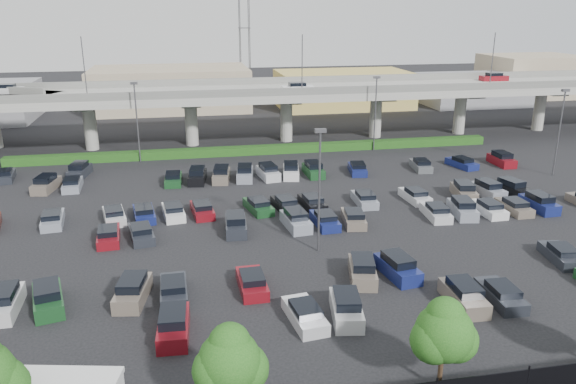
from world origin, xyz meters
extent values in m
plane|color=black|center=(0.00, 0.00, 0.00)|extent=(280.00, 280.00, 0.00)
cube|color=gray|center=(0.00, 32.00, 7.25)|extent=(150.00, 13.00, 1.10)
cube|color=#63645F|center=(0.00, 25.75, 8.30)|extent=(150.00, 0.50, 1.00)
cube|color=#63645F|center=(0.00, 38.25, 8.30)|extent=(150.00, 0.50, 1.00)
cylinder|color=gray|center=(-23.00, 32.00, 3.35)|extent=(1.80, 1.80, 6.70)
cube|color=#63645F|center=(-23.00, 32.00, 6.50)|extent=(2.60, 9.75, 0.50)
cylinder|color=gray|center=(-9.00, 32.00, 3.35)|extent=(1.80, 1.80, 6.70)
cube|color=#63645F|center=(-9.00, 32.00, 6.50)|extent=(2.60, 9.75, 0.50)
cylinder|color=gray|center=(5.00, 32.00, 3.35)|extent=(1.80, 1.80, 6.70)
cube|color=#63645F|center=(5.00, 32.00, 6.50)|extent=(2.60, 9.75, 0.50)
cylinder|color=gray|center=(19.00, 32.00, 3.35)|extent=(1.80, 1.80, 6.70)
cube|color=#63645F|center=(19.00, 32.00, 6.50)|extent=(2.60, 9.75, 0.50)
cylinder|color=gray|center=(33.00, 32.00, 3.35)|extent=(1.80, 1.80, 6.70)
cube|color=#63645F|center=(33.00, 32.00, 6.50)|extent=(2.60, 9.75, 0.50)
cylinder|color=gray|center=(47.00, 32.00, 3.35)|extent=(1.80, 1.80, 6.70)
cube|color=#63645F|center=(47.00, 32.00, 6.50)|extent=(2.60, 9.75, 0.50)
cube|color=silver|center=(-34.00, 35.00, 8.21)|extent=(4.40, 1.82, 0.82)
cube|color=black|center=(-34.00, 35.00, 8.84)|extent=(2.30, 1.60, 0.50)
cube|color=white|center=(6.00, 29.00, 8.21)|extent=(4.40, 1.82, 0.82)
cube|color=black|center=(6.00, 29.00, 8.84)|extent=(2.30, 1.60, 0.50)
cube|color=maroon|center=(40.00, 35.00, 8.21)|extent=(4.40, 1.82, 0.82)
cube|color=black|center=(40.00, 35.00, 8.84)|extent=(2.30, 1.60, 0.50)
cylinder|color=#4D4D52|center=(-22.00, 25.90, 11.80)|extent=(0.14, 0.14, 8.00)
cylinder|color=#4D4D52|center=(6.00, 25.90, 11.80)|extent=(0.14, 0.14, 8.00)
cylinder|color=#4D4D52|center=(34.00, 25.90, 11.80)|extent=(0.14, 0.14, 8.00)
cube|color=#164113|center=(0.00, 25.00, 0.55)|extent=(66.00, 1.60, 1.10)
cylinder|color=black|center=(6.00, -28.00, 1.00)|extent=(0.10, 0.10, 2.00)
sphere|color=#194A13|center=(-9.00, -26.67, 3.37)|extent=(3.04, 3.04, 3.04)
sphere|color=#194A13|center=(-8.29, -26.57, 2.82)|extent=(2.39, 2.39, 2.39)
sphere|color=#194A13|center=(-9.60, -26.75, 3.04)|extent=(2.39, 2.39, 2.39)
sphere|color=#194A13|center=(-8.96, -26.55, 4.24)|extent=(2.06, 2.06, 2.06)
cylinder|color=#332316|center=(2.00, -26.39, 0.99)|extent=(0.26, 0.26, 1.97)
sphere|color=#194A13|center=(2.00, -26.39, 3.39)|extent=(3.07, 3.07, 3.07)
sphere|color=#194A13|center=(2.71, -26.29, 2.85)|extent=(2.41, 2.41, 2.41)
sphere|color=#194A13|center=(1.40, -26.47, 3.07)|extent=(2.41, 2.41, 2.41)
sphere|color=#194A13|center=(2.04, -26.27, 4.27)|extent=(2.08, 2.08, 2.08)
cube|color=maroon|center=(-11.75, -18.50, 0.53)|extent=(2.05, 4.49, 1.05)
cube|color=black|center=(-11.75, -18.50, 1.34)|extent=(1.74, 2.68, 0.65)
cube|color=silver|center=(-3.50, -18.50, 0.41)|extent=(2.35, 4.59, 0.82)
cube|color=black|center=(-3.50, -18.70, 1.04)|extent=(1.87, 2.48, 0.50)
cube|color=silver|center=(-0.75, -18.50, 0.53)|extent=(2.53, 4.64, 1.05)
cube|color=black|center=(-0.75, -18.50, 1.34)|extent=(2.01, 2.83, 0.65)
cube|color=#73675A|center=(7.50, -18.50, 0.53)|extent=(1.96, 4.46, 1.05)
cube|color=black|center=(7.50, -18.50, 1.34)|extent=(1.68, 2.65, 0.65)
cube|color=#252830|center=(10.25, -18.50, 0.41)|extent=(1.97, 4.46, 0.82)
cube|color=black|center=(10.25, -18.70, 1.04)|extent=(1.68, 2.35, 0.50)
cube|color=silver|center=(-22.75, -13.50, 0.53)|extent=(1.93, 4.45, 1.05)
cube|color=black|center=(-22.75, -13.50, 1.34)|extent=(1.67, 2.64, 0.65)
cube|color=#1A4922|center=(-20.00, -13.50, 0.53)|extent=(2.80, 4.70, 1.05)
cube|color=black|center=(-20.00, -13.50, 1.34)|extent=(2.17, 2.90, 0.65)
cube|color=#73675A|center=(-14.50, -13.50, 0.53)|extent=(2.54, 4.65, 1.05)
cube|color=black|center=(-14.50, -13.50, 1.34)|extent=(2.02, 2.83, 0.65)
cube|color=#252830|center=(-11.75, -13.50, 0.41)|extent=(1.90, 4.43, 0.82)
cube|color=black|center=(-11.75, -13.70, 1.04)|extent=(1.64, 2.33, 0.50)
cube|color=maroon|center=(-6.25, -13.50, 0.41)|extent=(1.91, 4.44, 0.82)
cube|color=black|center=(-6.25, -13.70, 1.04)|extent=(1.65, 2.33, 0.50)
cube|color=#73675A|center=(2.00, -13.50, 0.53)|extent=(2.76, 4.70, 1.05)
cube|color=black|center=(2.00, -13.50, 1.34)|extent=(2.14, 2.89, 0.65)
cube|color=navy|center=(4.75, -13.50, 0.53)|extent=(2.43, 4.61, 1.05)
cube|color=black|center=(4.75, -13.50, 1.34)|extent=(1.95, 2.80, 0.65)
cube|color=#252830|center=(18.50, -13.50, 0.41)|extent=(2.44, 4.62, 0.82)
cube|color=black|center=(18.50, -13.70, 1.04)|extent=(1.92, 2.51, 0.50)
cube|color=maroon|center=(-17.25, -2.50, 0.41)|extent=(2.14, 4.52, 0.82)
cube|color=black|center=(-17.25, -2.70, 1.04)|extent=(1.77, 2.41, 0.50)
cube|color=#252830|center=(-14.50, -2.50, 0.41)|extent=(2.56, 4.65, 0.82)
cube|color=black|center=(-14.50, -2.70, 1.04)|extent=(1.98, 2.54, 0.50)
cube|color=#252830|center=(-6.25, -2.50, 0.53)|extent=(2.11, 4.51, 1.05)
cube|color=black|center=(-6.25, -2.50, 1.34)|extent=(1.77, 2.70, 0.65)
cube|color=#8C92A0|center=(-0.75, -2.50, 0.53)|extent=(2.28, 4.57, 1.05)
cube|color=black|center=(-0.75, -2.50, 1.34)|extent=(1.87, 2.76, 0.65)
cube|color=navy|center=(2.00, -2.50, 0.41)|extent=(1.97, 4.46, 0.82)
cube|color=black|center=(2.00, -2.70, 1.04)|extent=(1.68, 2.35, 0.50)
cube|color=#73675A|center=(4.75, -2.50, 0.41)|extent=(2.42, 4.61, 0.82)
cube|color=black|center=(4.75, -2.70, 1.04)|extent=(1.91, 2.50, 0.50)
cube|color=silver|center=(13.00, -2.50, 0.41)|extent=(2.21, 4.55, 0.82)
cube|color=black|center=(13.00, -2.70, 1.04)|extent=(1.80, 2.44, 0.50)
cube|color=#8C92A0|center=(15.75, -2.50, 0.53)|extent=(2.51, 4.64, 1.05)
cube|color=black|center=(15.75, -2.50, 1.34)|extent=(2.00, 2.83, 0.65)
cube|color=white|center=(18.50, -2.50, 0.41)|extent=(1.90, 4.43, 0.82)
cube|color=black|center=(18.50, -2.70, 1.04)|extent=(1.64, 2.33, 0.50)
cube|color=#73675A|center=(21.25, -2.50, 0.41)|extent=(1.86, 4.42, 0.82)
cube|color=black|center=(21.25, -2.70, 1.04)|extent=(1.62, 2.31, 0.50)
cube|color=navy|center=(24.00, -2.50, 0.53)|extent=(1.98, 4.46, 1.05)
cube|color=black|center=(24.00, -2.50, 1.34)|extent=(1.69, 2.66, 0.65)
cube|color=#8C92A0|center=(-22.75, 2.50, 0.41)|extent=(2.27, 4.57, 0.82)
cube|color=black|center=(-22.75, 2.30, 1.04)|extent=(1.83, 2.45, 0.50)
cube|color=silver|center=(-17.25, 2.50, 0.41)|extent=(2.61, 4.66, 0.82)
cube|color=black|center=(-17.25, 2.30, 1.04)|extent=(2.01, 2.56, 0.50)
cube|color=navy|center=(-14.50, 2.50, 0.41)|extent=(2.38, 4.60, 0.82)
cube|color=black|center=(-14.50, 2.30, 1.04)|extent=(1.89, 2.49, 0.50)
cube|color=white|center=(-11.75, 2.50, 0.41)|extent=(2.32, 4.58, 0.82)
cube|color=black|center=(-11.75, 2.30, 1.04)|extent=(1.86, 2.47, 0.50)
cube|color=maroon|center=(-9.00, 2.50, 0.41)|extent=(2.28, 4.57, 0.82)
cube|color=black|center=(-9.00, 2.30, 1.04)|extent=(1.84, 2.46, 0.50)
cube|color=#1A4922|center=(-3.50, 2.50, 0.41)|extent=(2.69, 4.68, 0.82)
cube|color=black|center=(-3.50, 2.30, 1.04)|extent=(2.04, 2.58, 0.50)
cube|color=black|center=(-0.75, 2.50, 0.41)|extent=(2.45, 4.62, 0.82)
cube|color=black|center=(-0.75, 2.30, 1.04)|extent=(1.92, 2.51, 0.50)
cube|color=black|center=(2.00, 2.50, 0.41)|extent=(2.22, 4.55, 0.82)
cube|color=black|center=(2.00, 2.30, 1.04)|extent=(1.81, 2.44, 0.50)
cube|color=#8C92A0|center=(7.50, 2.50, 0.41)|extent=(2.02, 4.48, 0.82)
cube|color=black|center=(7.50, 2.30, 1.04)|extent=(1.70, 2.37, 0.50)
cube|color=silver|center=(13.00, 2.50, 0.41)|extent=(2.06, 4.49, 0.82)
cube|color=black|center=(13.00, 2.30, 1.04)|extent=(1.73, 2.39, 0.50)
cube|color=#73675A|center=(18.50, 2.50, 0.53)|extent=(2.68, 4.68, 1.05)
cube|color=black|center=(18.50, 2.50, 1.34)|extent=(2.10, 2.87, 0.65)
cube|color=#8C92A0|center=(21.25, 2.50, 0.53)|extent=(2.28, 4.57, 1.05)
cube|color=black|center=(21.25, 2.50, 1.34)|extent=(1.87, 2.76, 0.65)
cube|color=black|center=(24.00, 2.50, 0.53)|extent=(2.72, 4.69, 1.05)
cube|color=black|center=(24.00, 2.50, 1.34)|extent=(2.12, 2.88, 0.65)
cube|color=#73675A|center=(-25.50, 13.50, 0.53)|extent=(2.62, 4.66, 1.05)
cube|color=black|center=(-25.50, 13.50, 1.34)|extent=(2.06, 2.86, 0.65)
cube|color=#8C92A0|center=(-22.75, 13.50, 0.41)|extent=(2.00, 4.47, 0.82)
cube|color=black|center=(-22.75, 13.30, 1.04)|extent=(1.69, 2.36, 0.50)
cube|color=#1A4922|center=(-11.75, 13.50, 0.41)|extent=(2.00, 4.47, 0.82)
cube|color=black|center=(-11.75, 13.30, 1.04)|extent=(1.70, 2.36, 0.50)
cube|color=black|center=(-9.00, 13.50, 0.53)|extent=(2.41, 4.61, 1.05)
cube|color=black|center=(-9.00, 13.50, 1.34)|extent=(1.94, 2.79, 0.65)
cube|color=#73675A|center=(-6.25, 13.50, 0.53)|extent=(2.47, 4.63, 1.05)
cube|color=black|center=(-6.25, 13.50, 1.34)|extent=(1.98, 2.81, 0.65)
cube|color=#8C92A0|center=(-3.50, 13.50, 0.53)|extent=(2.44, 4.62, 1.05)
cube|color=black|center=(-3.50, 13.50, 1.34)|extent=(1.96, 2.80, 0.65)
cube|color=silver|center=(-0.75, 13.50, 0.53)|extent=(2.41, 4.61, 1.05)
cube|color=black|center=(-0.75, 13.50, 1.34)|extent=(1.95, 2.80, 0.65)
cube|color=white|center=(2.00, 13.50, 0.53)|extent=(2.57, 4.65, 1.05)
cube|color=black|center=(2.00, 13.50, 1.34)|extent=(2.03, 2.84, 0.65)
cube|color=#1A4922|center=(4.75, 13.50, 0.53)|extent=(1.94, 4.45, 1.05)
cube|color=black|center=(4.75, 13.50, 1.34)|extent=(1.67, 2.64, 0.65)
cube|color=navy|center=(10.25, 13.50, 0.41)|extent=(2.50, 4.63, 0.82)
cube|color=black|center=(10.25, 13.30, 1.04)|extent=(1.95, 2.53, 0.50)
cube|color=#5B5F63|center=(18.50, 13.50, 0.41)|extent=(2.38, 4.60, 0.82)
cube|color=black|center=(18.50, 13.30, 1.04)|extent=(1.89, 2.49, 0.50)
cube|color=navy|center=(24.00, 13.50, 0.41)|extent=(2.77, 4.70, 0.82)
cube|color=black|center=(24.00, 13.31, 1.04)|extent=(2.08, 2.60, 0.50)
cube|color=maroon|center=(29.50, 13.50, 0.53)|extent=(1.89, 4.43, 1.05)
cube|color=black|center=(29.50, 13.50, 1.34)|extent=(1.64, 2.62, 0.65)
cube|color=#252830|center=(-31.00, 18.50, 0.41)|extent=(2.42, 4.61, 0.82)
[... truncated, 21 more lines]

